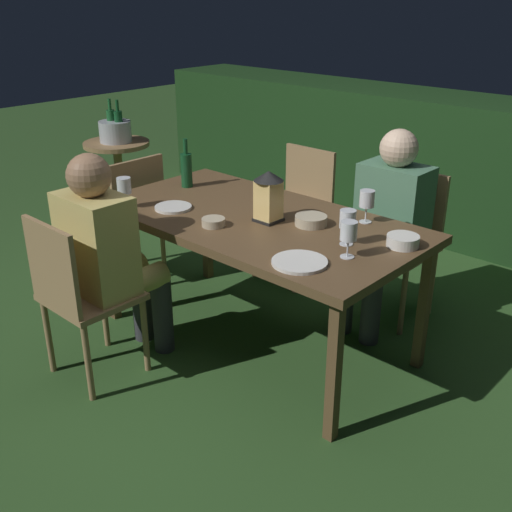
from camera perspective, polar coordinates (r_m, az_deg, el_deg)
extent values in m
plane|color=#2D5123|center=(3.52, 0.00, -7.77)|extent=(16.00, 16.00, 0.00)
cube|color=brown|center=(3.21, 0.00, 3.28)|extent=(1.75, 0.92, 0.04)
cube|color=brown|center=(3.69, -13.42, -0.80)|extent=(0.05, 0.05, 0.70)
cube|color=brown|center=(2.66, 7.30, -10.69)|extent=(0.05, 0.05, 0.70)
cube|color=brown|center=(4.13, -4.61, 2.49)|extent=(0.05, 0.05, 0.70)
cube|color=brown|center=(3.24, 15.38, -4.64)|extent=(0.05, 0.05, 0.70)
cube|color=#9E7A51|center=(3.15, -15.06, -3.68)|extent=(0.42, 0.40, 0.03)
cube|color=#9E7A51|center=(2.97, -18.51, -1.01)|extent=(0.40, 0.02, 0.42)
cylinder|color=#9E7A51|center=(3.47, -13.97, -5.10)|extent=(0.03, 0.03, 0.42)
cylinder|color=#9E7A51|center=(3.21, -10.31, -7.28)|extent=(0.03, 0.03, 0.42)
cylinder|color=#9E7A51|center=(3.33, -18.81, -7.07)|extent=(0.03, 0.03, 0.42)
cylinder|color=#9E7A51|center=(3.05, -15.40, -9.58)|extent=(0.03, 0.03, 0.42)
cube|color=tan|center=(3.07, -14.65, 1.08)|extent=(0.38, 0.24, 0.50)
sphere|color=#997051|center=(2.96, -15.34, 7.25)|extent=(0.21, 0.21, 0.21)
cylinder|color=tan|center=(3.30, -13.09, -1.60)|extent=(0.13, 0.36, 0.13)
cylinder|color=tan|center=(3.17, -11.21, -2.56)|extent=(0.13, 0.36, 0.13)
cylinder|color=#333338|center=(3.49, -10.59, -4.31)|extent=(0.11, 0.11, 0.45)
cylinder|color=#333338|center=(3.36, -8.71, -5.32)|extent=(0.11, 0.11, 0.45)
cube|color=#9E7A51|center=(4.16, -12.26, 3.43)|extent=(0.40, 0.42, 0.03)
cube|color=#9E7A51|center=(3.94, -10.93, 5.88)|extent=(0.03, 0.40, 0.42)
cylinder|color=#9E7A51|center=(4.28, -15.27, 0.48)|extent=(0.03, 0.03, 0.42)
cylinder|color=#9E7A51|center=(4.46, -11.43, 1.84)|extent=(0.03, 0.03, 0.42)
cylinder|color=#9E7A51|center=(4.02, -12.62, -0.81)|extent=(0.03, 0.03, 0.42)
cylinder|color=#9E7A51|center=(4.21, -8.66, 0.68)|extent=(0.03, 0.03, 0.42)
cube|color=#9E7A51|center=(4.10, 3.30, 3.65)|extent=(0.42, 0.40, 0.03)
cube|color=#9E7A51|center=(4.17, 5.03, 7.21)|extent=(0.40, 0.03, 0.42)
cylinder|color=#9E7A51|center=(3.96, 3.67, -0.64)|extent=(0.03, 0.03, 0.42)
cylinder|color=#9E7A51|center=(4.17, -0.16, 0.74)|extent=(0.03, 0.03, 0.42)
cylinder|color=#9E7A51|center=(4.21, 6.60, 0.77)|extent=(0.03, 0.03, 0.42)
cylinder|color=#9E7A51|center=(4.41, 2.84, 2.02)|extent=(0.03, 0.03, 0.42)
cube|color=#9E7A51|center=(3.69, 12.80, 0.70)|extent=(0.42, 0.40, 0.03)
cube|color=#9E7A51|center=(3.76, 14.57, 4.68)|extent=(0.40, 0.03, 0.42)
cylinder|color=#9E7A51|center=(3.57, 13.55, -4.18)|extent=(0.03, 0.03, 0.42)
cylinder|color=#9E7A51|center=(3.73, 8.78, -2.49)|extent=(0.03, 0.03, 0.42)
cylinder|color=#9E7A51|center=(3.84, 16.09, -2.37)|extent=(0.03, 0.03, 0.42)
cylinder|color=#9E7A51|center=(3.99, 11.54, -0.87)|extent=(0.03, 0.03, 0.42)
cube|color=#4C7A5B|center=(3.54, 12.68, 4.37)|extent=(0.38, 0.24, 0.50)
sphere|color=beige|center=(3.45, 13.20, 9.76)|extent=(0.21, 0.21, 0.21)
cylinder|color=#4C7A5B|center=(3.48, 12.42, -0.22)|extent=(0.13, 0.36, 0.13)
cylinder|color=#4C7A5B|center=(3.56, 9.95, 0.58)|extent=(0.13, 0.36, 0.13)
cylinder|color=#333338|center=(3.45, 10.71, -4.63)|extent=(0.11, 0.11, 0.45)
cylinder|color=#333338|center=(3.54, 8.25, -3.72)|extent=(0.11, 0.11, 0.45)
cube|color=black|center=(3.14, 1.20, 3.44)|extent=(0.12, 0.12, 0.01)
cube|color=#F9D17A|center=(3.11, 1.22, 5.30)|extent=(0.11, 0.11, 0.20)
cone|color=black|center=(3.07, 1.24, 7.51)|extent=(0.15, 0.15, 0.05)
cylinder|color=#144723|center=(3.70, -6.51, 7.94)|extent=(0.07, 0.07, 0.20)
cylinder|color=#144723|center=(3.66, -6.61, 10.12)|extent=(0.03, 0.03, 0.09)
cylinder|color=silver|center=(2.88, 8.41, 1.12)|extent=(0.06, 0.06, 0.00)
cylinder|color=silver|center=(2.87, 8.46, 1.90)|extent=(0.01, 0.01, 0.08)
cylinder|color=silver|center=(2.84, 8.56, 3.44)|extent=(0.08, 0.08, 0.08)
cylinder|color=maroon|center=(2.85, 8.53, 2.99)|extent=(0.07, 0.07, 0.03)
cylinder|color=silver|center=(3.41, -12.04, 4.46)|extent=(0.06, 0.06, 0.00)
cylinder|color=silver|center=(3.40, -12.10, 5.13)|extent=(0.01, 0.01, 0.08)
cylinder|color=silver|center=(3.37, -12.22, 6.46)|extent=(0.08, 0.08, 0.08)
cylinder|color=maroon|center=(3.38, -12.19, 6.07)|extent=(0.07, 0.07, 0.03)
cylinder|color=silver|center=(2.75, 8.50, -0.07)|extent=(0.06, 0.06, 0.00)
cylinder|color=silver|center=(2.73, 8.55, 0.74)|extent=(0.01, 0.01, 0.08)
cylinder|color=silver|center=(2.70, 8.66, 2.35)|extent=(0.08, 0.08, 0.08)
cylinder|color=maroon|center=(2.71, 8.63, 1.88)|extent=(0.07, 0.07, 0.03)
cylinder|color=silver|center=(3.18, 10.16, 3.16)|extent=(0.06, 0.06, 0.00)
cylinder|color=silver|center=(3.16, 10.22, 3.88)|extent=(0.01, 0.01, 0.08)
cylinder|color=silver|center=(3.13, 10.33, 5.29)|extent=(0.08, 0.08, 0.08)
cylinder|color=maroon|center=(3.14, 10.30, 4.88)|extent=(0.07, 0.07, 0.03)
cylinder|color=silver|center=(3.35, -7.74, 4.52)|extent=(0.20, 0.20, 0.01)
cylinder|color=white|center=(2.66, 4.09, -0.57)|extent=(0.25, 0.25, 0.01)
cylinder|color=silver|center=(2.90, 13.55, 1.38)|extent=(0.15, 0.15, 0.05)
cylinder|color=#424C1E|center=(2.90, 13.57, 1.57)|extent=(0.13, 0.13, 0.02)
cylinder|color=#BCAD8E|center=(3.09, 5.15, 3.33)|extent=(0.16, 0.16, 0.05)
cylinder|color=tan|center=(3.09, 5.16, 3.50)|extent=(0.14, 0.14, 0.01)
cylinder|color=#BCAD8E|center=(3.08, -4.00, 3.17)|extent=(0.12, 0.12, 0.04)
cylinder|color=#477533|center=(3.07, -4.00, 3.31)|extent=(0.10, 0.10, 0.01)
cylinder|color=#937047|center=(5.24, -12.90, 10.16)|extent=(0.54, 0.54, 0.03)
cylinder|color=#937047|center=(5.33, -12.57, 6.63)|extent=(0.07, 0.07, 0.64)
cylinder|color=#937047|center=(5.42, -12.28, 3.51)|extent=(0.40, 0.40, 0.02)
cylinder|color=#B2B7BF|center=(5.22, -13.00, 11.26)|extent=(0.26, 0.26, 0.17)
cylinder|color=white|center=(5.21, -13.05, 11.71)|extent=(0.23, 0.23, 0.04)
cylinder|color=#1E5B2D|center=(5.24, -13.38, 12.26)|extent=(0.07, 0.07, 0.16)
cylinder|color=#1E5B2D|center=(5.21, -13.52, 13.60)|extent=(0.03, 0.03, 0.09)
cylinder|color=#144723|center=(5.17, -12.71, 12.17)|extent=(0.07, 0.07, 0.16)
cylinder|color=#144723|center=(5.15, -12.84, 13.53)|extent=(0.03, 0.03, 0.09)
cube|color=#193816|center=(5.11, 17.86, 7.88)|extent=(5.81, 0.71, 1.08)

